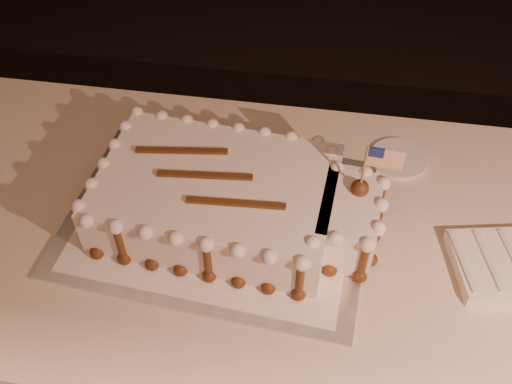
# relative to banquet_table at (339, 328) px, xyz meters

# --- Properties ---
(banquet_table) EXTENTS (2.40, 0.80, 0.75)m
(banquet_table) POSITION_rel_banquet_table_xyz_m (0.00, 0.00, 0.00)
(banquet_table) COLOR beige
(banquet_table) RESTS_ON ground
(cake_board) EXTENTS (0.66, 0.52, 0.01)m
(cake_board) POSITION_rel_banquet_table_xyz_m (-0.30, 0.01, 0.38)
(cake_board) COLOR silver
(cake_board) RESTS_ON banquet_table
(doily) EXTENTS (0.59, 0.47, 0.00)m
(doily) POSITION_rel_banquet_table_xyz_m (-0.30, 0.01, 0.38)
(doily) COLOR white
(doily) RESTS_ON cake_board
(sheet_cake) EXTENTS (0.60, 0.37, 0.23)m
(sheet_cake) POSITION_rel_banquet_table_xyz_m (-0.26, 0.01, 0.44)
(sheet_cake) COLOR white
(sheet_cake) RESTS_ON doily
(napkin_stack) EXTENTS (0.25, 0.20, 0.04)m
(napkin_stack) POSITION_rel_banquet_table_xyz_m (0.29, -0.03, 0.39)
(napkin_stack) COLOR white
(napkin_stack) RESTS_ON banquet_table
(side_plate) EXTENTS (0.13, 0.13, 0.01)m
(side_plate) POSITION_rel_banquet_table_xyz_m (0.08, 0.24, 0.38)
(side_plate) COLOR silver
(side_plate) RESTS_ON banquet_table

